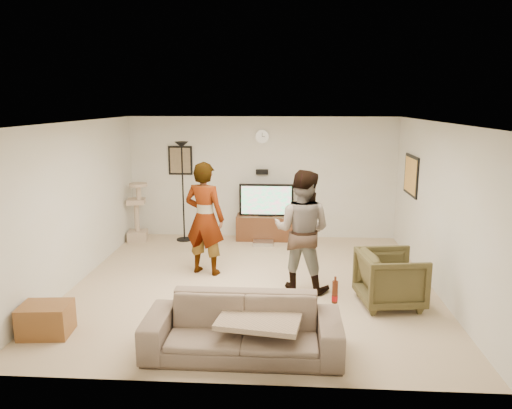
# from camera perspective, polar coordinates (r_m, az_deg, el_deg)

# --- Properties ---
(floor) EXTENTS (5.50, 5.50, 0.02)m
(floor) POSITION_cam_1_polar(r_m,az_deg,el_deg) (7.66, -0.36, -9.41)
(floor) COLOR #B8A78D
(floor) RESTS_ON ground
(ceiling) EXTENTS (5.50, 5.50, 0.02)m
(ceiling) POSITION_cam_1_polar(r_m,az_deg,el_deg) (7.13, -0.38, 9.79)
(ceiling) COLOR white
(ceiling) RESTS_ON wall_back
(wall_back) EXTENTS (5.50, 0.04, 2.50)m
(wall_back) POSITION_cam_1_polar(r_m,az_deg,el_deg) (9.99, 0.74, 3.18)
(wall_back) COLOR beige
(wall_back) RESTS_ON floor
(wall_front) EXTENTS (5.50, 0.04, 2.50)m
(wall_front) POSITION_cam_1_polar(r_m,az_deg,el_deg) (4.65, -2.76, -7.32)
(wall_front) COLOR beige
(wall_front) RESTS_ON floor
(wall_left) EXTENTS (0.04, 5.50, 2.50)m
(wall_left) POSITION_cam_1_polar(r_m,az_deg,el_deg) (7.97, -20.51, 0.12)
(wall_left) COLOR beige
(wall_left) RESTS_ON floor
(wall_right) EXTENTS (0.04, 5.50, 2.50)m
(wall_right) POSITION_cam_1_polar(r_m,az_deg,el_deg) (7.61, 20.76, -0.42)
(wall_right) COLOR beige
(wall_right) RESTS_ON floor
(wall_clock) EXTENTS (0.26, 0.04, 0.26)m
(wall_clock) POSITION_cam_1_polar(r_m,az_deg,el_deg) (9.86, 0.74, 8.04)
(wall_clock) COLOR white
(wall_clock) RESTS_ON wall_back
(wall_speaker) EXTENTS (0.25, 0.10, 0.10)m
(wall_speaker) POSITION_cam_1_polar(r_m,az_deg,el_deg) (9.91, 0.72, 3.87)
(wall_speaker) COLOR black
(wall_speaker) RESTS_ON wall_back
(picture_back) EXTENTS (0.42, 0.03, 0.52)m
(picture_back) POSITION_cam_1_polar(r_m,az_deg,el_deg) (10.15, -8.93, 5.17)
(picture_back) COLOR #75644A
(picture_back) RESTS_ON wall_back
(picture_right) EXTENTS (0.03, 0.78, 0.62)m
(picture_right) POSITION_cam_1_polar(r_m,az_deg,el_deg) (9.08, 17.86, 3.30)
(picture_right) COLOR gold
(picture_right) RESTS_ON wall_right
(tv_stand) EXTENTS (1.22, 0.45, 0.51)m
(tv_stand) POSITION_cam_1_polar(r_m,az_deg,el_deg) (9.95, 1.22, -2.72)
(tv_stand) COLOR #472716
(tv_stand) RESTS_ON floor
(console_box) EXTENTS (0.40, 0.30, 0.07)m
(console_box) POSITION_cam_1_polar(r_m,az_deg,el_deg) (9.63, 0.86, -4.58)
(console_box) COLOR #BCBCBC
(console_box) RESTS_ON floor
(tv) EXTENTS (1.10, 0.08, 0.65)m
(tv) POSITION_cam_1_polar(r_m,az_deg,el_deg) (9.82, 1.23, 0.55)
(tv) COLOR black
(tv) RESTS_ON tv_stand
(tv_screen) EXTENTS (1.01, 0.01, 0.57)m
(tv_screen) POSITION_cam_1_polar(r_m,az_deg,el_deg) (9.77, 1.22, 0.50)
(tv_screen) COLOR #19EB79
(tv_screen) RESTS_ON tv
(floor_lamp) EXTENTS (0.32, 0.32, 2.02)m
(floor_lamp) POSITION_cam_1_polar(r_m,az_deg,el_deg) (9.84, -8.63, 1.49)
(floor_lamp) COLOR black
(floor_lamp) RESTS_ON floor
(cat_tree) EXTENTS (0.44, 0.44, 1.21)m
(cat_tree) POSITION_cam_1_polar(r_m,az_deg,el_deg) (10.08, -13.94, -0.85)
(cat_tree) COLOR tan
(cat_tree) RESTS_ON floor
(person_left) EXTENTS (0.78, 0.63, 1.86)m
(person_left) POSITION_cam_1_polar(r_m,az_deg,el_deg) (7.89, -6.08, -1.65)
(person_left) COLOR #9E9DA0
(person_left) RESTS_ON floor
(person_right) EXTENTS (1.06, 0.93, 1.83)m
(person_right) POSITION_cam_1_polar(r_m,az_deg,el_deg) (7.21, 5.45, -3.10)
(person_right) COLOR navy
(person_right) RESTS_ON floor
(sofa) EXTENTS (2.20, 0.87, 0.64)m
(sofa) POSITION_cam_1_polar(r_m,az_deg,el_deg) (5.57, -1.58, -14.29)
(sofa) COLOR #6E5D4F
(sofa) RESTS_ON floor
(throw_blanket) EXTENTS (1.00, 0.83, 0.06)m
(throw_blanket) POSITION_cam_1_polar(r_m,az_deg,el_deg) (5.51, 0.49, -13.31)
(throw_blanket) COLOR tan
(throw_blanket) RESTS_ON sofa
(beer_bottle) EXTENTS (0.06, 0.06, 0.25)m
(beer_bottle) POSITION_cam_1_polar(r_m,az_deg,el_deg) (5.39, 9.31, -10.17)
(beer_bottle) COLOR #5B230F
(beer_bottle) RESTS_ON sofa
(armchair) EXTENTS (0.95, 0.93, 0.77)m
(armchair) POSITION_cam_1_polar(r_m,az_deg,el_deg) (7.02, 15.60, -8.45)
(armchair) COLOR #433D21
(armchair) RESTS_ON floor
(side_table) EXTENTS (0.62, 0.49, 0.39)m
(side_table) POSITION_cam_1_polar(r_m,az_deg,el_deg) (6.55, -23.57, -12.36)
(side_table) COLOR brown
(side_table) RESTS_ON floor
(toy_ball) EXTENTS (0.06, 0.06, 0.06)m
(toy_ball) POSITION_cam_1_polar(r_m,az_deg,el_deg) (7.39, -5.66, -9.95)
(toy_ball) COLOR #18A993
(toy_ball) RESTS_ON floor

